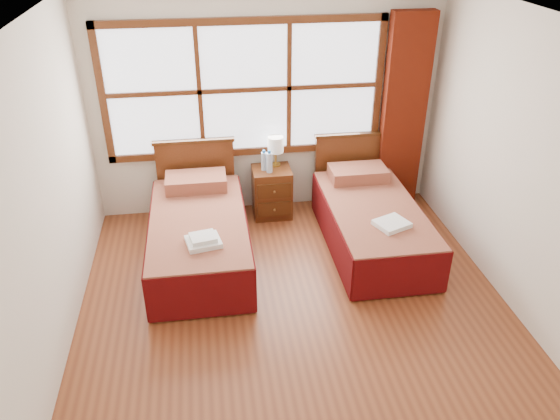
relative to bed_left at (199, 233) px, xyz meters
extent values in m
plane|color=brown|center=(0.86, -1.20, -0.29)|extent=(4.50, 4.50, 0.00)
plane|color=white|center=(0.86, -1.20, 2.31)|extent=(4.50, 4.50, 0.00)
plane|color=silver|center=(0.86, 1.05, 1.01)|extent=(4.00, 0.00, 4.00)
plane|color=silver|center=(-1.14, -1.20, 1.01)|extent=(0.00, 4.50, 4.50)
plane|color=silver|center=(2.86, -1.20, 1.01)|extent=(0.00, 4.50, 4.50)
cube|color=white|center=(0.61, 1.02, 1.21)|extent=(3.00, 0.02, 1.40)
cube|color=#542912|center=(0.61, 1.00, 0.47)|extent=(3.16, 0.06, 0.08)
cube|color=#542912|center=(0.61, 1.00, 1.95)|extent=(3.16, 0.06, 0.08)
cube|color=#542912|center=(-0.93, 1.00, 1.21)|extent=(0.08, 0.06, 1.56)
cube|color=#542912|center=(2.15, 1.00, 1.21)|extent=(0.08, 0.06, 1.56)
cube|color=#542912|center=(0.11, 1.00, 1.21)|extent=(0.05, 0.05, 1.40)
cube|color=#542912|center=(1.11, 1.00, 1.21)|extent=(0.05, 0.05, 1.40)
cube|color=#542912|center=(0.61, 1.00, 1.21)|extent=(3.00, 0.05, 0.05)
cube|color=#5E1809|center=(2.46, 0.91, 0.88)|extent=(0.50, 0.16, 2.30)
cube|color=#44240E|center=(0.00, -0.07, -0.15)|extent=(0.86, 1.72, 0.28)
cube|color=#630F0E|center=(0.00, -0.07, 0.10)|extent=(0.96, 1.91, 0.23)
cube|color=#56090A|center=(-0.48, -0.07, -0.04)|extent=(0.03, 1.91, 0.48)
cube|color=#56090A|center=(0.48, -0.07, -0.04)|extent=(0.03, 1.91, 0.48)
cube|color=#56090A|center=(0.00, -1.02, -0.04)|extent=(0.96, 0.03, 0.48)
cube|color=#630F0E|center=(0.00, 0.63, 0.30)|extent=(0.67, 0.39, 0.15)
cube|color=#542912|center=(0.00, 0.94, 0.17)|extent=(0.90, 0.06, 0.94)
cube|color=#44240E|center=(0.00, 0.94, 0.65)|extent=(0.94, 0.08, 0.04)
cube|color=#44240E|center=(1.87, -0.07, -0.16)|extent=(0.84, 1.67, 0.27)
cube|color=#630F0E|center=(1.87, -0.07, 0.09)|extent=(0.94, 1.85, 0.23)
cube|color=#56090A|center=(1.40, -0.07, -0.04)|extent=(0.03, 1.85, 0.46)
cube|color=#56090A|center=(2.34, -0.07, -0.04)|extent=(0.03, 1.85, 0.46)
cube|color=#56090A|center=(1.87, -0.99, -0.04)|extent=(0.94, 0.03, 0.46)
cube|color=#630F0E|center=(1.87, 0.60, 0.28)|extent=(0.65, 0.38, 0.15)
cube|color=#542912|center=(1.87, 0.94, 0.16)|extent=(0.87, 0.06, 0.91)
cube|color=#44240E|center=(1.87, 0.94, 0.62)|extent=(0.91, 0.08, 0.04)
cube|color=#542912|center=(0.88, 0.80, 0.00)|extent=(0.45, 0.40, 0.60)
cube|color=#44240E|center=(0.88, 0.59, -0.11)|extent=(0.40, 0.02, 0.18)
cube|color=#44240E|center=(0.88, 0.59, 0.12)|extent=(0.40, 0.02, 0.18)
sphere|color=olive|center=(0.88, 0.57, -0.11)|extent=(0.03, 0.03, 0.03)
sphere|color=olive|center=(0.88, 0.57, 0.12)|extent=(0.03, 0.03, 0.03)
cube|color=white|center=(0.05, -0.56, 0.24)|extent=(0.36, 0.33, 0.05)
cube|color=white|center=(0.05, -0.56, 0.29)|extent=(0.27, 0.25, 0.04)
cube|color=white|center=(1.92, -0.48, 0.23)|extent=(0.39, 0.37, 0.05)
cylinder|color=gold|center=(0.94, 0.90, 0.32)|extent=(0.11, 0.11, 0.02)
cylinder|color=gold|center=(0.94, 0.90, 0.40)|extent=(0.02, 0.02, 0.15)
cylinder|color=white|center=(0.94, 0.90, 0.57)|extent=(0.19, 0.19, 0.19)
cylinder|color=#A8BFD8|center=(0.79, 0.80, 0.41)|extent=(0.07, 0.07, 0.22)
cylinder|color=blue|center=(0.79, 0.80, 0.54)|extent=(0.03, 0.03, 0.03)
cylinder|color=#A8BFD8|center=(0.85, 0.73, 0.42)|extent=(0.07, 0.07, 0.24)
cylinder|color=blue|center=(0.85, 0.73, 0.56)|extent=(0.03, 0.03, 0.03)
camera|label=1|loc=(0.13, -4.93, 3.03)|focal=35.00mm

